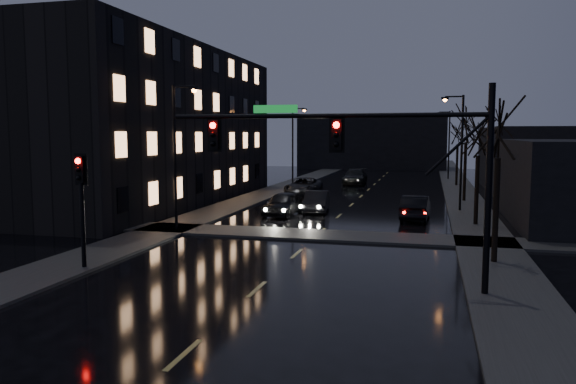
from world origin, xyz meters
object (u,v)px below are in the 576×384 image
Objects in this scene: oncoming_car_b at (316,202)px; oncoming_car_d at (355,177)px; oncoming_car_a at (283,204)px; lead_car at (415,207)px; oncoming_car_c at (304,187)px.

oncoming_car_b is 0.79× the size of oncoming_car_d.
oncoming_car_d reaches higher than oncoming_car_b.
oncoming_car_a is 0.99× the size of lead_car.
oncoming_car_b is 0.96× the size of lead_car.
oncoming_car_c is at bearing -105.25° from oncoming_car_d.
oncoming_car_d is at bearing 76.31° from oncoming_car_c.
oncoming_car_a is 12.36m from oncoming_car_c.
oncoming_car_b is 6.91m from lead_car.
oncoming_car_a is 2.74m from oncoming_car_b.
oncoming_car_d reaches higher than oncoming_car_c.
oncoming_car_a is at bearing 5.27° from lead_car.
oncoming_car_a is 8.52m from lead_car.
oncoming_car_c is 15.50m from lead_car.
oncoming_car_a is 0.83× the size of oncoming_car_c.
lead_car is (9.92, -11.91, -0.00)m from oncoming_car_c.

